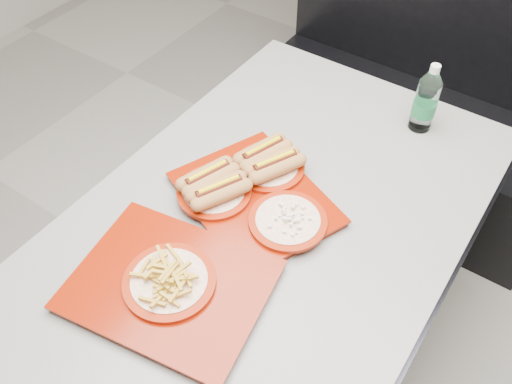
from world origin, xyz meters
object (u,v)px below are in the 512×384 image
Objects in this scene: water_bottle at (426,102)px; diner_table at (270,254)px; booth_bench at (413,104)px; tray_near at (252,189)px; tray_far at (170,283)px.

diner_table is at bearing -107.78° from water_bottle.
booth_bench reaches higher than tray_near.
tray_near is at bearing 161.24° from diner_table.
tray_far is (0.01, -0.34, -0.01)m from tray_near.
tray_far is 2.23× the size of water_bottle.
diner_table is 0.21m from tray_near.
booth_bench reaches higher than tray_far.
booth_bench is at bearing 85.96° from tray_near.
water_bottle reaches higher than tray_far.
diner_table is 2.87× the size of tray_near.
tray_far is (-0.07, -1.41, 0.37)m from booth_bench.
tray_near is at bearing -115.73° from water_bottle.
water_bottle is (0.17, -0.55, 0.44)m from booth_bench.
tray_far is at bearing -105.82° from water_bottle.
diner_table is at bearing -90.00° from booth_bench.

